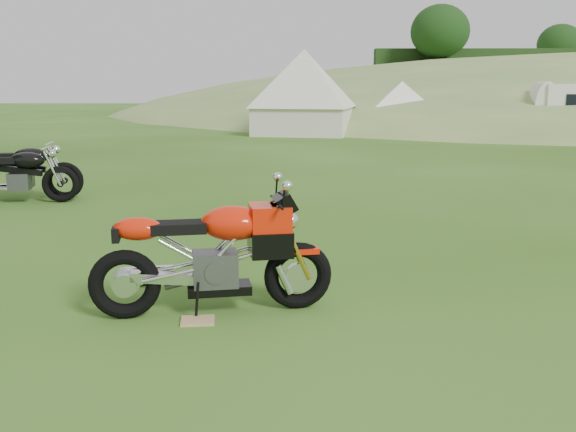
# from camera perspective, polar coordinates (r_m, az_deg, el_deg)

# --- Properties ---
(ground) EXTENTS (120.00, 120.00, 0.00)m
(ground) POSITION_cam_1_polar(r_m,az_deg,el_deg) (6.11, -1.70, -6.29)
(ground) COLOR #2B5011
(ground) RESTS_ON ground
(sport_motorcycle) EXTENTS (1.97, 0.81, 1.15)m
(sport_motorcycle) POSITION_cam_1_polar(r_m,az_deg,el_deg) (5.31, -6.73, -2.70)
(sport_motorcycle) COLOR red
(sport_motorcycle) RESTS_ON ground
(plywood_board) EXTENTS (0.29, 0.24, 0.02)m
(plywood_board) POSITION_cam_1_polar(r_m,az_deg,el_deg) (5.29, -8.03, -9.19)
(plywood_board) COLOR tan
(plywood_board) RESTS_ON ground
(vintage_moto_b) EXTENTS (1.96, 0.73, 1.01)m
(vintage_moto_b) POSITION_cam_1_polar(r_m,az_deg,el_deg) (11.43, -22.69, 3.81)
(vintage_moto_b) COLOR black
(vintage_moto_b) RESTS_ON ground
(vintage_moto_d) EXTENTS (1.87, 0.67, 0.96)m
(vintage_moto_d) POSITION_cam_1_polar(r_m,az_deg,el_deg) (11.13, -22.94, 3.49)
(vintage_moto_d) COLOR black
(vintage_moto_d) RESTS_ON ground
(tent_left) EXTENTS (4.03, 4.03, 2.95)m
(tent_left) POSITION_cam_1_polar(r_m,az_deg,el_deg) (24.82, 1.44, 10.68)
(tent_left) COLOR silver
(tent_left) RESTS_ON ground
(tent_mid) EXTENTS (2.78, 2.78, 2.23)m
(tent_mid) POSITION_cam_1_polar(r_m,az_deg,el_deg) (27.03, 10.06, 9.83)
(tent_mid) COLOR white
(tent_mid) RESTS_ON ground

